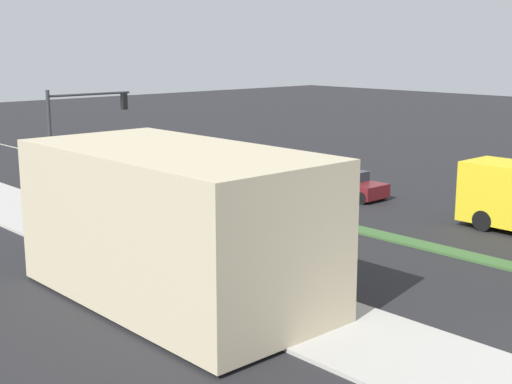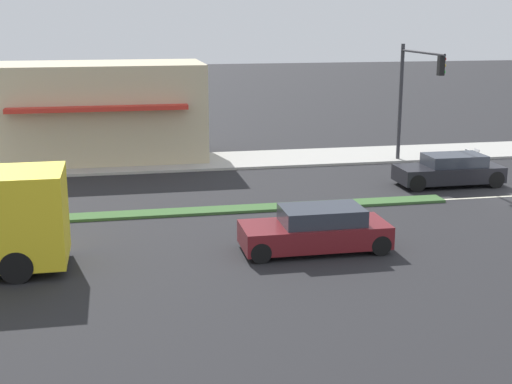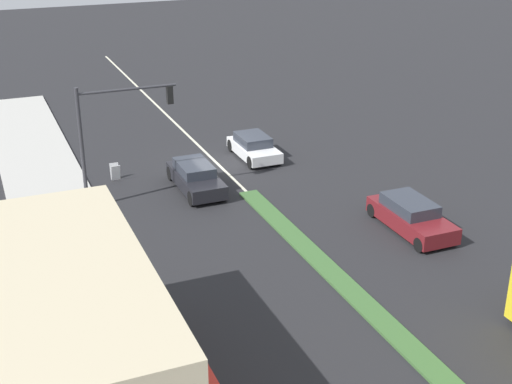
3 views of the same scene
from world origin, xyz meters
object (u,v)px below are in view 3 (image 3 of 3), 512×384
object	(u,v)px
traffic_signal_main	(112,124)
sedan_dark	(196,177)
sedan_maroon	(411,216)
van_white	(254,147)
pedestrian	(97,297)
warning_aframe_sign	(115,172)

from	to	relation	value
traffic_signal_main	sedan_dark	xyz separation A→B (m)	(-3.92, -0.14, -3.25)
sedan_maroon	sedan_dark	distance (m)	10.71
traffic_signal_main	sedan_dark	world-z (taller)	traffic_signal_main
sedan_maroon	van_white	world-z (taller)	sedan_maroon
pedestrian	van_white	size ratio (longest dim) A/B	0.44
sedan_maroon	van_white	xyz separation A→B (m)	(2.80, -11.07, -0.04)
traffic_signal_main	warning_aframe_sign	bearing A→B (deg)	-100.26
pedestrian	sedan_dark	bearing A→B (deg)	-123.90
traffic_signal_main	sedan_maroon	bearing A→B (deg)	145.03
warning_aframe_sign	sedan_maroon	distance (m)	15.07
van_white	sedan_dark	bearing A→B (deg)	35.55
van_white	pedestrian	bearing A→B (deg)	49.79
warning_aframe_sign	van_white	size ratio (longest dim) A/B	0.22
warning_aframe_sign	sedan_maroon	world-z (taller)	sedan_maroon
traffic_signal_main	sedan_maroon	distance (m)	13.96
traffic_signal_main	warning_aframe_sign	xyz separation A→B (m)	(-0.53, -2.94, -3.47)
van_white	sedan_maroon	bearing A→B (deg)	104.20
pedestrian	warning_aframe_sign	bearing A→B (deg)	-104.64
sedan_maroon	sedan_dark	xyz separation A→B (m)	(7.20, -7.92, -0.00)
warning_aframe_sign	van_white	bearing A→B (deg)	-177.42
warning_aframe_sign	van_white	xyz separation A→B (m)	(-7.79, -0.35, 0.19)
traffic_signal_main	pedestrian	xyz separation A→B (m)	(2.82, 9.89, -2.88)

